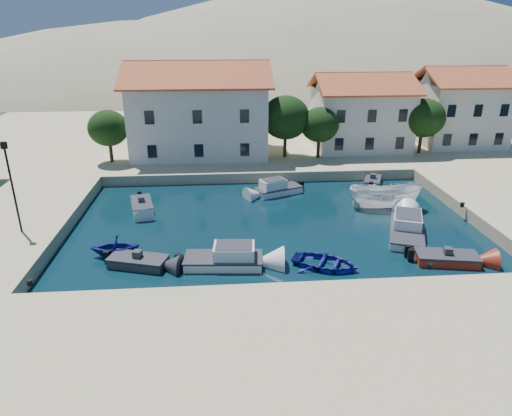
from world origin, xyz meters
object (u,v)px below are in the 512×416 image
at_px(building_left, 199,108).
at_px(cabin_cruiser_east, 407,230).
at_px(lamppost, 11,179).
at_px(cabin_cruiser_south, 223,259).
at_px(building_right, 460,105).
at_px(building_mid, 361,110).
at_px(rowboat_south, 325,267).
at_px(boat_east, 384,208).

relative_size(building_left, cabin_cruiser_east, 2.44).
bearing_deg(lamppost, cabin_cruiser_east, -1.61).
distance_m(building_left, cabin_cruiser_south, 24.73).
xyz_separation_m(building_right, cabin_cruiser_east, (-14.72, -22.75, -5.00)).
relative_size(building_mid, cabin_cruiser_east, 1.74).
xyz_separation_m(building_right, cabin_cruiser_south, (-27.85, -26.02, -5.00)).
distance_m(building_mid, cabin_cruiser_south, 30.00).
bearing_deg(rowboat_south, building_left, 45.34).
height_order(building_right, cabin_cruiser_south, building_right).
bearing_deg(building_right, cabin_cruiser_east, -122.89).
distance_m(building_right, cabin_cruiser_south, 38.44).
bearing_deg(building_mid, lamppost, -144.55).
relative_size(building_mid, cabin_cruiser_south, 2.08).
height_order(cabin_cruiser_south, rowboat_south, cabin_cruiser_south).
bearing_deg(cabin_cruiser_east, cabin_cruiser_south, 125.13).
bearing_deg(lamppost, building_left, 60.10).
distance_m(building_mid, boat_east, 17.30).
distance_m(building_right, cabin_cruiser_east, 27.55).
relative_size(building_right, rowboat_south, 2.28).
xyz_separation_m(building_left, cabin_cruiser_south, (2.15, -24.02, -5.46)).
xyz_separation_m(cabin_cruiser_south, cabin_cruiser_east, (13.13, 3.27, 0.00)).
relative_size(building_right, lamppost, 1.52).
bearing_deg(rowboat_south, boat_east, -10.41).
bearing_deg(cabin_cruiser_east, lamppost, 109.53).
distance_m(cabin_cruiser_south, rowboat_south, 6.40).
bearing_deg(building_mid, building_right, 4.76).
relative_size(lamppost, cabin_cruiser_south, 1.24).
height_order(lamppost, boat_east, lamppost).
xyz_separation_m(building_mid, boat_east, (-2.47, -16.31, -5.22)).
distance_m(building_left, building_mid, 18.04).
relative_size(lamppost, rowboat_south, 1.50).
relative_size(building_mid, building_right, 1.11).
height_order(building_mid, lamppost, building_mid).
bearing_deg(building_left, building_right, 3.81).
distance_m(building_mid, rowboat_south, 27.91).
xyz_separation_m(building_mid, cabin_cruiser_south, (-15.85, -25.02, -4.75)).
xyz_separation_m(building_mid, rowboat_south, (-9.50, -25.72, -5.22)).
bearing_deg(cabin_cruiser_east, building_mid, 14.02).
relative_size(building_left, building_mid, 1.40).
bearing_deg(rowboat_south, lamppost, 103.10).
bearing_deg(boat_east, cabin_cruiser_east, -176.34).
xyz_separation_m(building_right, boat_east, (-14.47, -17.31, -5.47)).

